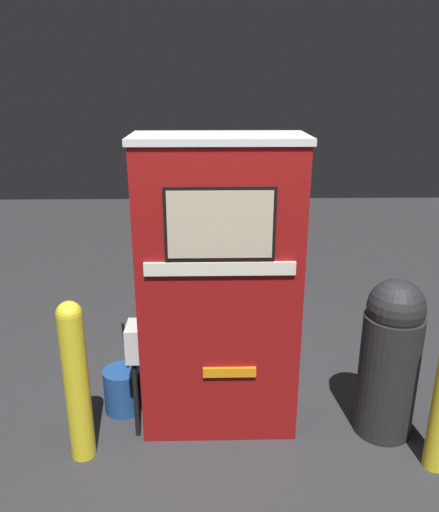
% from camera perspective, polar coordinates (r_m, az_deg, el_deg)
% --- Properties ---
extents(ground_plane, '(14.00, 14.00, 0.00)m').
position_cam_1_polar(ground_plane, '(3.42, 0.04, -20.33)').
color(ground_plane, '#2D2D30').
extents(gas_pump, '(1.08, 0.49, 1.91)m').
position_cam_1_polar(gas_pump, '(3.11, -0.10, -3.93)').
color(gas_pump, maroon).
rests_on(gas_pump, ground_plane).
extents(safety_bollard, '(0.15, 0.15, 1.03)m').
position_cam_1_polar(safety_bollard, '(3.11, -16.08, -13.27)').
color(safety_bollard, yellow).
rests_on(safety_bollard, ground_plane).
extents(trash_bin, '(0.37, 0.37, 1.06)m').
position_cam_1_polar(trash_bin, '(3.38, 18.89, -10.85)').
color(trash_bin, '#232326').
rests_on(trash_bin, ground_plane).
extents(squeegee_bucket, '(0.26, 0.26, 0.70)m').
position_cam_1_polar(squeegee_bucket, '(3.65, -10.98, -14.74)').
color(squeegee_bucket, '#1E478C').
rests_on(squeegee_bucket, ground_plane).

